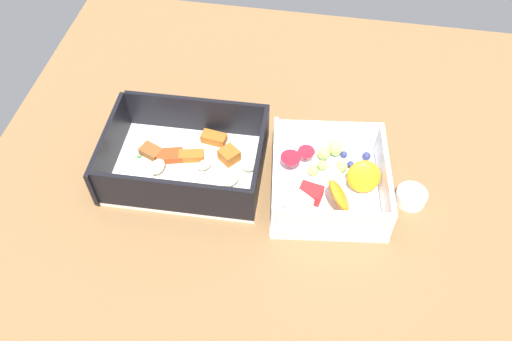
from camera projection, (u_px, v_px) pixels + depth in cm
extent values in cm
cube|color=brown|center=(266.00, 188.00, 72.77)|extent=(80.00, 80.00, 2.00)
cube|color=white|center=(187.00, 168.00, 73.35)|extent=(21.56, 15.79, 0.60)
cube|color=black|center=(111.00, 145.00, 71.60)|extent=(1.02, 15.22, 6.11)
cube|color=black|center=(260.00, 161.00, 69.83)|extent=(1.02, 15.22, 6.11)
cube|color=black|center=(196.00, 114.00, 75.20)|extent=(19.96, 1.15, 6.11)
cube|color=black|center=(172.00, 196.00, 66.23)|extent=(19.96, 1.15, 6.11)
ellipsoid|color=beige|center=(206.00, 186.00, 70.05)|extent=(2.65, 2.81, 1.15)
ellipsoid|color=beige|center=(247.00, 166.00, 72.20)|extent=(2.49, 2.08, 1.06)
ellipsoid|color=beige|center=(204.00, 165.00, 72.34)|extent=(2.59, 2.72, 1.11)
ellipsoid|color=beige|center=(187.00, 183.00, 70.06)|extent=(3.16, 2.45, 1.44)
ellipsoid|color=beige|center=(157.00, 167.00, 71.89)|extent=(2.54, 3.14, 1.38)
ellipsoid|color=beige|center=(122.00, 183.00, 70.35)|extent=(2.70, 2.30, 1.14)
ellipsoid|color=beige|center=(231.00, 180.00, 70.62)|extent=(2.84, 3.00, 1.23)
cube|color=#AD5B1E|center=(192.00, 156.00, 73.61)|extent=(3.75, 2.32, 1.12)
cube|color=red|center=(170.00, 156.00, 73.67)|extent=(4.02, 2.98, 1.06)
cube|color=#AD5B1E|center=(214.00, 138.00, 75.52)|extent=(3.78, 2.32, 1.33)
cube|color=brown|center=(151.00, 151.00, 74.10)|extent=(3.57, 3.06, 1.15)
cube|color=#AD5B1E|center=(229.00, 155.00, 73.26)|extent=(3.37, 3.36, 1.78)
cube|color=#387A33|center=(161.00, 190.00, 70.47)|extent=(0.60, 0.40, 0.20)
cube|color=#387A33|center=(139.00, 157.00, 74.10)|extent=(0.60, 0.40, 0.20)
cube|color=#387A33|center=(218.00, 201.00, 69.39)|extent=(0.60, 0.40, 0.20)
cube|color=#387A33|center=(185.00, 191.00, 70.45)|extent=(0.60, 0.40, 0.20)
cube|color=white|center=(327.00, 189.00, 71.15)|extent=(16.84, 17.04, 0.60)
cube|color=white|center=(274.00, 174.00, 69.20)|extent=(2.48, 15.26, 4.89)
cube|color=white|center=(385.00, 178.00, 68.80)|extent=(2.48, 15.26, 4.89)
cube|color=white|center=(327.00, 135.00, 73.55)|extent=(13.84, 2.30, 4.89)
cube|color=white|center=(332.00, 223.00, 64.45)|extent=(13.84, 2.30, 4.89)
ellipsoid|color=orange|center=(339.00, 196.00, 67.03)|extent=(5.07, 5.64, 4.68)
ellipsoid|color=orange|center=(364.00, 177.00, 69.11)|extent=(4.83, 4.17, 4.45)
cube|color=#F4EACC|center=(334.00, 179.00, 70.80)|extent=(3.07, 3.24, 1.55)
cube|color=red|center=(311.00, 193.00, 69.14)|extent=(3.47, 2.87, 1.84)
cube|color=#F4EACC|center=(298.00, 206.00, 67.76)|extent=(3.94, 4.16, 2.00)
sphere|color=#9ECC60|center=(341.00, 167.00, 72.02)|extent=(1.73, 1.73, 1.73)
sphere|color=#9ECC60|center=(324.00, 154.00, 73.39)|extent=(1.87, 1.87, 1.87)
sphere|color=#9ECC60|center=(313.00, 171.00, 71.75)|extent=(1.46, 1.46, 1.46)
sphere|color=#9ECC60|center=(322.00, 165.00, 72.36)|extent=(1.41, 1.41, 1.41)
sphere|color=#9ECC60|center=(335.00, 149.00, 73.83)|extent=(1.99, 1.99, 1.99)
cone|color=red|center=(290.00, 162.00, 72.14)|extent=(2.83, 2.83, 2.27)
cone|color=red|center=(306.00, 156.00, 73.10)|extent=(2.40, 2.40, 1.92)
sphere|color=navy|center=(367.00, 156.00, 73.55)|extent=(1.19, 1.19, 1.19)
sphere|color=navy|center=(358.00, 168.00, 72.42)|extent=(0.94, 0.94, 0.94)
sphere|color=navy|center=(351.00, 165.00, 72.70)|extent=(1.02, 1.02, 1.02)
sphere|color=navy|center=(344.00, 154.00, 73.86)|extent=(0.98, 0.98, 0.98)
cylinder|color=white|center=(411.00, 197.00, 69.68)|extent=(4.09, 4.09, 1.62)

